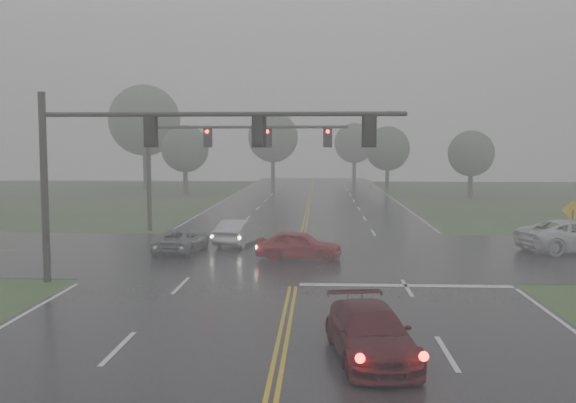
# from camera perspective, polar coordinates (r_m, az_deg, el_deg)

# --- Properties ---
(main_road) EXTENTS (18.00, 160.00, 0.02)m
(main_road) POSITION_cam_1_polar(r_m,az_deg,el_deg) (31.58, 0.90, -5.25)
(main_road) COLOR black
(main_road) RESTS_ON ground
(cross_street) EXTENTS (120.00, 14.00, 0.02)m
(cross_street) POSITION_cam_1_polar(r_m,az_deg,el_deg) (33.55, 1.02, -4.64)
(cross_street) COLOR black
(cross_street) RESTS_ON ground
(stop_bar) EXTENTS (8.50, 0.50, 0.01)m
(stop_bar) POSITION_cam_1_polar(r_m,az_deg,el_deg) (26.30, 10.41, -7.42)
(stop_bar) COLOR silver
(stop_bar) RESTS_ON ground
(sedan_maroon) EXTENTS (2.56, 4.94, 1.37)m
(sedan_maroon) POSITION_cam_1_polar(r_m,az_deg,el_deg) (17.54, 7.32, -13.72)
(sedan_maroon) COLOR #400B14
(sedan_maroon) RESTS_ON ground
(sedan_red) EXTENTS (4.33, 2.05, 1.43)m
(sedan_red) POSITION_cam_1_polar(r_m,az_deg,el_deg) (31.69, 0.98, -5.21)
(sedan_red) COLOR maroon
(sedan_red) RESTS_ON ground
(sedan_silver) EXTENTS (2.47, 4.60, 1.44)m
(sedan_silver) POSITION_cam_1_polar(r_m,az_deg,el_deg) (36.52, -4.36, -3.86)
(sedan_silver) COLOR #B1B3B9
(sedan_silver) RESTS_ON ground
(car_grey) EXTENTS (2.49, 4.65, 1.24)m
(car_grey) POSITION_cam_1_polar(r_m,az_deg,el_deg) (34.37, -9.40, -4.48)
(car_grey) COLOR #54575B
(car_grey) RESTS_ON ground
(pickup_white) EXTENTS (6.61, 4.42, 1.69)m
(pickup_white) POSITION_cam_1_polar(r_m,az_deg,el_deg) (37.26, 24.11, -4.11)
(pickup_white) COLOR silver
(pickup_white) RESTS_ON ground
(signal_gantry_near) EXTENTS (14.82, 0.34, 7.78)m
(signal_gantry_near) POSITION_cam_1_polar(r_m,az_deg,el_deg) (26.46, -11.73, 4.62)
(signal_gantry_near) COLOR black
(signal_gantry_near) RESTS_ON ground
(signal_gantry_far) EXTENTS (13.19, 0.39, 7.72)m
(signal_gantry_far) POSITION_cam_1_polar(r_m,az_deg,el_deg) (42.26, -7.00, 4.68)
(signal_gantry_far) COLOR black
(signal_gantry_far) RESTS_ON ground
(sign_diamond_east) EXTENTS (1.13, 0.21, 2.73)m
(sign_diamond_east) POSITION_cam_1_polar(r_m,az_deg,el_deg) (37.55, 23.97, -1.21)
(sign_diamond_east) COLOR black
(sign_diamond_east) RESTS_ON ground
(tree_nw_a) EXTENTS (5.43, 5.43, 7.97)m
(tree_nw_a) POSITION_cam_1_polar(r_m,az_deg,el_deg) (74.62, -9.13, 4.63)
(tree_nw_a) COLOR #2D241D
(tree_nw_a) RESTS_ON ground
(tree_ne_a) EXTENTS (5.44, 5.44, 7.99)m
(tree_ne_a) POSITION_cam_1_polar(r_m,az_deg,el_deg) (79.45, 8.84, 4.67)
(tree_ne_a) COLOR #2D241D
(tree_ne_a) RESTS_ON ground
(tree_n_mid) EXTENTS (6.99, 6.99, 10.27)m
(tree_n_mid) POSITION_cam_1_polar(r_m,az_deg,el_deg) (89.75, -1.35, 5.72)
(tree_n_mid) COLOR #2D241D
(tree_n_mid) RESTS_ON ground
(tree_e_near) EXTENTS (4.94, 4.94, 7.25)m
(tree_e_near) POSITION_cam_1_polar(r_m,az_deg,el_deg) (71.63, 15.96, 4.12)
(tree_e_near) COLOR #2D241D
(tree_e_near) RESTS_ON ground
(tree_nw_b) EXTENTS (9.14, 9.14, 13.43)m
(tree_nw_b) POSITION_cam_1_polar(r_m,az_deg,el_deg) (85.07, -12.64, 7.04)
(tree_nw_b) COLOR #2D241D
(tree_nw_b) RESTS_ON ground
(tree_n_far) EXTENTS (6.22, 6.22, 9.14)m
(tree_n_far) POSITION_cam_1_polar(r_m,az_deg,el_deg) (99.90, 5.93, 5.19)
(tree_n_far) COLOR #2D241D
(tree_n_far) RESTS_ON ground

